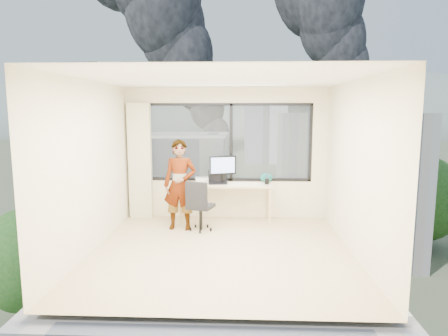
# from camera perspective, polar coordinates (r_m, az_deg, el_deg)

# --- Properties ---
(floor) EXTENTS (4.00, 4.00, 0.01)m
(floor) POSITION_cam_1_polar(r_m,az_deg,el_deg) (6.16, -0.41, -12.01)
(floor) COLOR tan
(floor) RESTS_ON ground
(ceiling) EXTENTS (4.00, 4.00, 0.01)m
(ceiling) POSITION_cam_1_polar(r_m,az_deg,el_deg) (5.80, -0.43, 12.87)
(ceiling) COLOR white
(ceiling) RESTS_ON ground
(wall_front) EXTENTS (4.00, 0.01, 2.60)m
(wall_front) POSITION_cam_1_polar(r_m,az_deg,el_deg) (3.87, -1.91, -4.17)
(wall_front) COLOR beige
(wall_front) RESTS_ON ground
(wall_left) EXTENTS (0.01, 4.00, 2.60)m
(wall_left) POSITION_cam_1_polar(r_m,az_deg,el_deg) (6.27, -19.01, 0.16)
(wall_left) COLOR beige
(wall_left) RESTS_ON ground
(wall_right) EXTENTS (0.01, 4.00, 2.60)m
(wall_right) POSITION_cam_1_polar(r_m,az_deg,el_deg) (6.08, 18.77, -0.07)
(wall_right) COLOR beige
(wall_right) RESTS_ON ground
(window_wall) EXTENTS (3.30, 0.16, 1.55)m
(window_wall) POSITION_cam_1_polar(r_m,az_deg,el_deg) (7.80, 0.68, 3.78)
(window_wall) COLOR black
(window_wall) RESTS_ON ground
(curtain) EXTENTS (0.45, 0.14, 2.30)m
(curtain) POSITION_cam_1_polar(r_m,az_deg,el_deg) (7.97, -12.17, 0.98)
(curtain) COLOR beige
(curtain) RESTS_ON floor
(desk) EXTENTS (1.80, 0.60, 0.75)m
(desk) POSITION_cam_1_polar(r_m,az_deg,el_deg) (7.64, 0.21, -5.05)
(desk) COLOR #C8BA86
(desk) RESTS_ON floor
(chair) EXTENTS (0.60, 0.60, 0.94)m
(chair) POSITION_cam_1_polar(r_m,az_deg,el_deg) (7.05, -3.43, -5.40)
(chair) COLOR black
(chair) RESTS_ON floor
(person) EXTENTS (0.62, 0.43, 1.64)m
(person) POSITION_cam_1_polar(r_m,az_deg,el_deg) (7.10, -6.46, -2.46)
(person) COLOR #2D2D33
(person) RESTS_ON floor
(monitor) EXTENTS (0.55, 0.29, 0.54)m
(monitor) POSITION_cam_1_polar(r_m,az_deg,el_deg) (7.62, -0.20, -0.15)
(monitor) COLOR black
(monitor) RESTS_ON desk
(game_console) EXTENTS (0.35, 0.31, 0.07)m
(game_console) POSITION_cam_1_polar(r_m,az_deg,el_deg) (7.84, -3.08, -1.65)
(game_console) COLOR white
(game_console) RESTS_ON desk
(laptop) EXTENTS (0.39, 0.41, 0.23)m
(laptop) POSITION_cam_1_polar(r_m,az_deg,el_deg) (7.55, -0.93, -1.41)
(laptop) COLOR black
(laptop) RESTS_ON desk
(cellphone) EXTENTS (0.11, 0.07, 0.01)m
(cellphone) POSITION_cam_1_polar(r_m,az_deg,el_deg) (7.45, -1.54, -2.40)
(cellphone) COLOR black
(cellphone) RESTS_ON desk
(pen_cup) EXTENTS (0.11, 0.11, 0.11)m
(pen_cup) POSITION_cam_1_polar(r_m,az_deg,el_deg) (7.53, 6.30, -1.95)
(pen_cup) COLOR black
(pen_cup) RESTS_ON desk
(handbag) EXTENTS (0.26, 0.18, 0.18)m
(handbag) POSITION_cam_1_polar(r_m,az_deg,el_deg) (7.73, 6.20, -1.41)
(handbag) COLOR #0B433F
(handbag) RESTS_ON desk
(exterior_ground) EXTENTS (400.00, 400.00, 0.04)m
(exterior_ground) POSITION_cam_1_polar(r_m,az_deg,el_deg) (126.80, 2.31, 0.93)
(exterior_ground) COLOR #515B3D
(exterior_ground) RESTS_ON ground
(near_bldg_a) EXTENTS (16.00, 12.00, 14.00)m
(near_bldg_a) POSITION_cam_1_polar(r_m,az_deg,el_deg) (38.07, -11.80, -5.81)
(near_bldg_a) COLOR beige
(near_bldg_a) RESTS_ON exterior_ground
(near_bldg_b) EXTENTS (14.00, 13.00, 16.00)m
(near_bldg_b) POSITION_cam_1_polar(r_m,az_deg,el_deg) (46.04, 17.17, -2.30)
(near_bldg_b) COLOR white
(near_bldg_b) RESTS_ON exterior_ground
(far_tower_a) EXTENTS (14.00, 14.00, 28.00)m
(far_tower_a) POSITION_cam_1_polar(r_m,az_deg,el_deg) (106.79, -16.96, 6.75)
(far_tower_a) COLOR silver
(far_tower_a) RESTS_ON exterior_ground
(far_tower_b) EXTENTS (13.00, 13.00, 30.00)m
(far_tower_b) POSITION_cam_1_polar(r_m,az_deg,el_deg) (126.01, 6.02, 7.69)
(far_tower_b) COLOR silver
(far_tower_b) RESTS_ON exterior_ground
(far_tower_c) EXTENTS (15.00, 15.00, 26.00)m
(far_tower_c) POSITION_cam_1_polar(r_m,az_deg,el_deg) (152.51, 19.64, 6.60)
(far_tower_c) COLOR silver
(far_tower_c) RESTS_ON exterior_ground
(far_tower_d) EXTENTS (16.00, 14.00, 22.00)m
(far_tower_d) POSITION_cam_1_polar(r_m,az_deg,el_deg) (167.11, -18.80, 6.05)
(far_tower_d) COLOR silver
(far_tower_d) RESTS_ON exterior_ground
(hill_a) EXTENTS (288.00, 216.00, 90.00)m
(hill_a) POSITION_cam_1_polar(r_m,az_deg,el_deg) (347.65, -17.86, 5.19)
(hill_a) COLOR slate
(hill_a) RESTS_ON exterior_ground
(hill_b) EXTENTS (300.00, 220.00, 96.00)m
(hill_b) POSITION_cam_1_polar(r_m,az_deg,el_deg) (341.07, 19.53, 5.07)
(hill_b) COLOR slate
(hill_b) RESTS_ON exterior_ground
(tree_a) EXTENTS (7.00, 7.00, 8.00)m
(tree_a) POSITION_cam_1_polar(r_m,az_deg,el_deg) (34.41, -26.78, -13.32)
(tree_a) COLOR #1D4918
(tree_a) RESTS_ON exterior_ground
(tree_b) EXTENTS (7.60, 7.60, 9.00)m
(tree_b) POSITION_cam_1_polar(r_m,az_deg,el_deg) (26.72, 10.70, -17.71)
(tree_b) COLOR #1D4918
(tree_b) RESTS_ON exterior_ground
(tree_c) EXTENTS (8.40, 8.40, 10.00)m
(tree_c) POSITION_cam_1_polar(r_m,az_deg,el_deg) (51.87, 27.25, -5.08)
(tree_c) COLOR #1D4918
(tree_c) RESTS_ON exterior_ground
(smoke_plume_a) EXTENTS (40.00, 24.00, 90.00)m
(smoke_plume_a) POSITION_cam_1_polar(r_m,az_deg,el_deg) (160.41, -1.38, 21.53)
(smoke_plume_a) COLOR black
(smoke_plume_a) RESTS_ON exterior_ground
(smoke_plume_b) EXTENTS (30.00, 18.00, 70.00)m
(smoke_plume_b) POSITION_cam_1_polar(r_m,az_deg,el_deg) (185.76, 20.33, 15.44)
(smoke_plume_b) COLOR black
(smoke_plume_b) RESTS_ON exterior_ground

